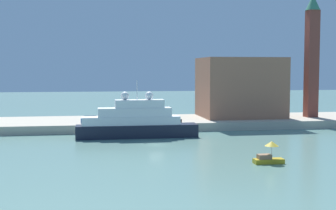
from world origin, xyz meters
TOP-DOWN VIEW (x-y plane):
  - ground at (0.00, 0.00)m, footprint 400.00×400.00m
  - quay_dock at (0.00, 25.96)m, footprint 110.00×19.93m
  - large_yacht at (-2.80, 9.41)m, footprint 23.40×4.04m
  - small_motorboat at (13.41, -18.35)m, footprint 4.22×1.94m
  - harbor_building at (24.08, 27.96)m, footprint 18.77×15.37m
  - bell_tower at (40.61, 24.53)m, footprint 3.44×3.44m
  - parked_car at (-11.36, 20.28)m, footprint 4.40×1.79m
  - person_figure at (-6.96, 18.84)m, footprint 0.36×0.36m
  - mooring_bollard at (7.57, 17.38)m, footprint 0.55×0.55m

SIDE VIEW (x-z plane):
  - ground at x=0.00m, z-range 0.00..0.00m
  - quay_dock at x=0.00m, z-range 0.00..1.80m
  - small_motorboat at x=13.41m, z-range -0.38..2.76m
  - mooring_bollard at x=7.57m, z-range 1.80..2.55m
  - parked_car at x=-11.36m, z-range 1.70..3.18m
  - person_figure at x=-6.96m, z-range 1.74..3.37m
  - large_yacht at x=-2.80m, z-range -2.60..8.50m
  - harbor_building at x=24.08m, z-range 1.80..15.95m
  - bell_tower at x=40.61m, z-range 2.82..31.81m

